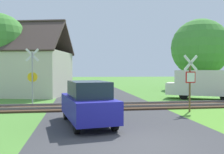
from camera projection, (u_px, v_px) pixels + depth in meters
ground_plane at (138, 146)px, 7.30m from camera, size 160.00×160.00×0.00m
road_asphalt at (124, 130)px, 9.28m from camera, size 6.62×80.00×0.01m
rail_track at (106, 107)px, 14.87m from camera, size 60.00×2.60×0.22m
stop_sign_near at (190, 79)px, 13.30m from camera, size 0.87×0.21×3.05m
crossing_sign_far at (32, 73)px, 16.24m from camera, size 0.88×0.14×3.67m
house at (27, 71)px, 22.29m from camera, size 8.47×7.88×6.70m
tree_far at (200, 48)px, 29.79m from camera, size 6.87×6.87×8.36m
mail_truck at (202, 83)px, 19.20m from camera, size 5.17×4.04×2.24m
parked_car at (88, 103)px, 10.16m from camera, size 2.30×4.22×1.78m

